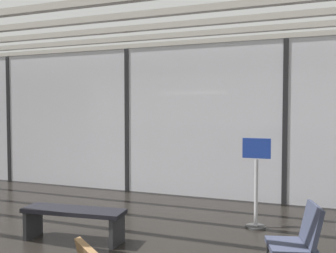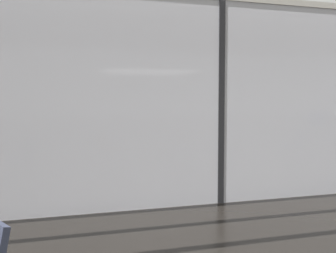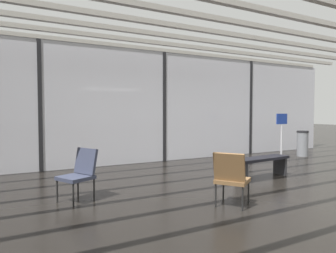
# 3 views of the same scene
# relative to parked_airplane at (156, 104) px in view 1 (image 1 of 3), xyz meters

# --- Properties ---
(glass_curtain_wall) EXTENTS (14.00, 0.08, 3.29)m
(glass_curtain_wall) POSITION_rel_parked_airplane_xyz_m (1.76, -5.96, -0.47)
(glass_curtain_wall) COLOR silver
(glass_curtain_wall) RESTS_ON ground
(window_mullion_0) EXTENTS (0.10, 0.12, 3.29)m
(window_mullion_0) POSITION_rel_parked_airplane_xyz_m (-1.74, -5.96, -0.47)
(window_mullion_0) COLOR black
(window_mullion_0) RESTS_ON ground
(window_mullion_1) EXTENTS (0.10, 0.12, 3.29)m
(window_mullion_1) POSITION_rel_parked_airplane_xyz_m (1.76, -5.96, -0.47)
(window_mullion_1) COLOR black
(window_mullion_1) RESTS_ON ground
(window_mullion_2) EXTENTS (0.10, 0.12, 3.29)m
(window_mullion_2) POSITION_rel_parked_airplane_xyz_m (5.26, -5.96, -0.47)
(window_mullion_2) COLOR black
(window_mullion_2) RESTS_ON ground
(ceiling_slats) EXTENTS (13.72, 6.72, 0.10)m
(ceiling_slats) POSITION_rel_parked_airplane_xyz_m (1.76, -9.26, 1.23)
(ceiling_slats) COLOR #B7B2A8
(ceiling_slats) RESTS_ON glass_curtain_wall
(parked_airplane) EXTENTS (11.49, 4.24, 4.24)m
(parked_airplane) POSITION_rel_parked_airplane_xyz_m (0.00, 0.00, 0.00)
(parked_airplane) COLOR silver
(parked_airplane) RESTS_ON ground
(lounge_chair_2) EXTENTS (0.63, 0.60, 0.87)m
(lounge_chair_2) POSITION_rel_parked_airplane_xyz_m (5.59, -9.43, -1.62)
(lounge_chair_2) COLOR #33384C
(lounge_chair_2) RESTS_ON ground
(waiting_bench) EXTENTS (1.53, 0.55, 0.47)m
(waiting_bench) POSITION_rel_parked_airplane_xyz_m (2.54, -9.22, -1.76)
(waiting_bench) COLOR black
(waiting_bench) RESTS_ON ground
(info_sign) EXTENTS (0.44, 0.32, 1.44)m
(info_sign) POSITION_rel_parked_airplane_xyz_m (4.92, -7.69, -1.44)
(info_sign) COLOR #333333
(info_sign) RESTS_ON ground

